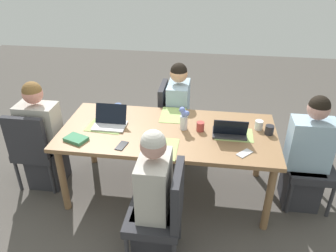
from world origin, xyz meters
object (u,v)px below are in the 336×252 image
at_px(coffee_mug_near_left, 200,126).
at_px(book_red_cover, 76,139).
at_px(dining_table, 168,137).
at_px(chair_far_left_far, 163,211).
at_px(person_head_left_right_near, 306,159).
at_px(coffee_mug_centre_left, 269,130).
at_px(coffee_mug_centre_right, 118,108).
at_px(coffee_mug_near_right, 259,125).
at_px(chair_head_left_right_near, 310,158).
at_px(flower_vase, 184,118).
at_px(phone_black, 122,146).
at_px(person_near_left_near, 178,117).
at_px(phone_silver, 245,153).
at_px(chair_head_right_left_mid, 35,147).
at_px(person_head_right_left_mid, 43,141).
at_px(chair_near_left_near, 173,116).
at_px(laptop_head_left_right_near, 230,132).
at_px(person_far_left_far, 155,202).
at_px(laptop_head_right_left_mid, 110,122).

distance_m(coffee_mug_near_left, book_red_cover, 1.18).
distance_m(dining_table, coffee_mug_near_left, 0.34).
bearing_deg(chair_far_left_far, dining_table, -84.72).
xyz_separation_m(person_head_left_right_near, coffee_mug_centre_left, (0.38, -0.04, 0.27)).
bearing_deg(coffee_mug_centre_right, coffee_mug_near_right, 173.41).
relative_size(chair_head_left_right_near, flower_vase, 3.82).
relative_size(flower_vase, phone_black, 1.57).
height_order(person_near_left_near, phone_silver, person_near_left_near).
height_order(person_head_left_right_near, coffee_mug_centre_right, person_head_left_right_near).
height_order(dining_table, person_near_left_near, person_near_left_near).
distance_m(chair_head_left_right_near, person_head_left_right_near, 0.10).
bearing_deg(chair_head_right_left_mid, coffee_mug_centre_left, -176.01).
relative_size(person_head_right_left_mid, chair_head_left_right_near, 1.33).
bearing_deg(chair_head_right_left_mid, flower_vase, -174.49).
distance_m(chair_head_left_right_near, coffee_mug_near_right, 0.61).
bearing_deg(coffee_mug_centre_right, dining_table, 151.35).
bearing_deg(phone_black, coffee_mug_near_right, 121.97).
relative_size(coffee_mug_near_right, coffee_mug_centre_right, 0.96).
bearing_deg(chair_head_left_right_near, chair_head_right_left_mid, 3.99).
relative_size(chair_near_left_near, coffee_mug_centre_left, 10.05).
height_order(flower_vase, phone_black, flower_vase).
bearing_deg(person_near_left_near, coffee_mug_centre_left, 145.29).
bearing_deg(chair_far_left_far, flower_vase, -94.58).
relative_size(coffee_mug_centre_left, book_red_cover, 0.45).
relative_size(person_head_right_left_mid, person_head_left_right_near, 1.00).
distance_m(flower_vase, coffee_mug_near_right, 0.74).
height_order(chair_near_left_near, chair_head_right_left_mid, same).
bearing_deg(dining_table, laptop_head_left_right_near, 178.95).
height_order(coffee_mug_near_left, phone_silver, coffee_mug_near_left).
relative_size(chair_far_left_far, flower_vase, 3.82).
bearing_deg(person_head_right_left_mid, laptop_head_left_right_near, -179.69).
height_order(coffee_mug_near_right, coffee_mug_centre_left, coffee_mug_near_right).
relative_size(chair_near_left_near, person_far_left_far, 0.75).
xyz_separation_m(flower_vase, coffee_mug_near_right, (-0.73, -0.10, -0.08)).
bearing_deg(person_head_right_left_mid, coffee_mug_near_right, -175.53).
distance_m(flower_vase, book_red_cover, 1.04).
bearing_deg(dining_table, coffee_mug_centre_left, -175.96).
xyz_separation_m(person_head_left_right_near, phone_black, (1.73, 0.36, 0.23)).
relative_size(person_near_left_near, phone_black, 7.97).
bearing_deg(person_near_left_near, person_head_left_right_near, 152.24).
distance_m(chair_near_left_near, phone_silver, 1.36).
distance_m(dining_table, phone_silver, 0.79).
bearing_deg(flower_vase, phone_silver, 147.86).
height_order(person_head_left_right_near, phone_black, person_head_left_right_near).
bearing_deg(coffee_mug_near_right, chair_head_right_left_mid, 6.22).
distance_m(chair_far_left_far, laptop_head_right_left_mid, 1.11).
bearing_deg(chair_head_left_right_near, person_head_left_right_near, 51.24).
xyz_separation_m(dining_table, flower_vase, (-0.15, -0.05, 0.20)).
distance_m(chair_head_left_right_near, laptop_head_left_right_near, 0.88).
xyz_separation_m(chair_head_right_left_mid, chair_head_left_right_near, (-2.80, -0.20, 0.00)).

